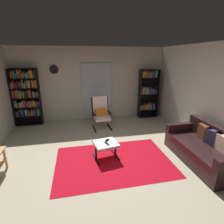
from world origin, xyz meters
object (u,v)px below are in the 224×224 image
(cell_phone, at_px, (107,140))
(ottoman, at_px, (106,145))
(lounge_armchair, at_px, (101,112))
(bookshelf_near_sofa, at_px, (148,92))
(bookshelf_near_tv, at_px, (26,95))
(leather_sofa, at_px, (205,149))
(wall_clock, at_px, (54,69))
(tv_remote, at_px, (107,144))

(cell_phone, bearing_deg, ottoman, -85.57)
(lounge_armchair, bearing_deg, bookshelf_near_sofa, 20.48)
(cell_phone, bearing_deg, bookshelf_near_tv, 163.62)
(leather_sofa, xyz_separation_m, wall_clock, (-3.43, 3.32, 1.55))
(lounge_armchair, distance_m, wall_clock, 2.15)
(wall_clock, bearing_deg, cell_phone, -63.34)
(ottoman, xyz_separation_m, wall_clock, (-1.28, 2.74, 1.53))
(bookshelf_near_sofa, height_order, tv_remote, bookshelf_near_sofa)
(lounge_armchair, distance_m, tv_remote, 1.91)
(lounge_armchair, bearing_deg, ottoman, -94.89)
(ottoman, distance_m, cell_phone, 0.13)
(lounge_armchair, bearing_deg, wall_clock, 147.92)
(tv_remote, distance_m, cell_phone, 0.16)
(bookshelf_near_tv, height_order, bookshelf_near_sofa, bookshelf_near_tv)
(bookshelf_near_tv, bearing_deg, tv_remote, -49.92)
(tv_remote, bearing_deg, cell_phone, 54.87)
(leather_sofa, height_order, ottoman, leather_sofa)
(lounge_armchair, height_order, ottoman, lounge_armchair)
(bookshelf_near_sofa, bearing_deg, ottoman, -129.03)
(tv_remote, bearing_deg, bookshelf_near_sofa, 28.48)
(bookshelf_near_sofa, xyz_separation_m, lounge_armchair, (-1.91, -0.72, -0.43))
(lounge_armchair, relative_size, tv_remote, 7.10)
(leather_sofa, bearing_deg, bookshelf_near_tv, 144.00)
(bookshelf_near_tv, distance_m, ottoman, 3.51)
(wall_clock, bearing_deg, tv_remote, -65.14)
(ottoman, bearing_deg, bookshelf_near_sofa, 50.97)
(lounge_armchair, height_order, wall_clock, wall_clock)
(bookshelf_near_sofa, height_order, lounge_armchair, bookshelf_near_sofa)
(wall_clock, bearing_deg, bookshelf_near_sofa, -3.22)
(ottoman, bearing_deg, lounge_armchair, 85.11)
(lounge_armchair, bearing_deg, cell_phone, -93.61)
(bookshelf_near_sofa, xyz_separation_m, tv_remote, (-2.06, -2.62, -0.57))
(tv_remote, xyz_separation_m, cell_phone, (0.03, 0.15, -0.00))
(ottoman, xyz_separation_m, cell_phone, (0.05, 0.09, 0.07))
(bookshelf_near_tv, relative_size, ottoman, 3.21)
(bookshelf_near_tv, xyz_separation_m, bookshelf_near_sofa, (4.31, -0.06, -0.06))
(bookshelf_near_tv, height_order, cell_phone, bookshelf_near_tv)
(leather_sofa, xyz_separation_m, lounge_armchair, (-1.99, 2.41, 0.23))
(lounge_armchair, xyz_separation_m, wall_clock, (-1.44, 0.90, 1.32))
(bookshelf_near_sofa, relative_size, leather_sofa, 1.02)
(lounge_armchair, xyz_separation_m, ottoman, (-0.16, -1.84, -0.22))
(leather_sofa, relative_size, wall_clock, 6.13)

